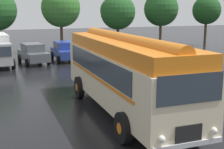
{
  "coord_description": "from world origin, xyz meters",
  "views": [
    {
      "loc": [
        -5.73,
        -12.38,
        4.51
      ],
      "look_at": [
        -0.53,
        1.41,
        1.4
      ],
      "focal_mm": 50.0,
      "sensor_mm": 36.0,
      "label": 1
    }
  ],
  "objects_px": {
    "vintage_bus": "(124,70)",
    "car_mid_left": "(65,51)",
    "car_near_left": "(33,53)",
    "car_mid_right": "(97,49)"
  },
  "relations": [
    {
      "from": "vintage_bus",
      "to": "car_mid_left",
      "type": "relative_size",
      "value": 2.39
    },
    {
      "from": "car_near_left",
      "to": "car_mid_left",
      "type": "relative_size",
      "value": 1.04
    },
    {
      "from": "car_mid_left",
      "to": "car_mid_right",
      "type": "relative_size",
      "value": 0.98
    },
    {
      "from": "vintage_bus",
      "to": "car_mid_left",
      "type": "height_order",
      "value": "vintage_bus"
    },
    {
      "from": "car_near_left",
      "to": "car_mid_left",
      "type": "height_order",
      "value": "same"
    },
    {
      "from": "vintage_bus",
      "to": "car_mid_right",
      "type": "relative_size",
      "value": 2.34
    },
    {
      "from": "car_near_left",
      "to": "car_mid_right",
      "type": "bearing_deg",
      "value": 6.09
    },
    {
      "from": "car_near_left",
      "to": "car_mid_left",
      "type": "bearing_deg",
      "value": 11.58
    },
    {
      "from": "car_near_left",
      "to": "car_mid_right",
      "type": "distance_m",
      "value": 5.85
    },
    {
      "from": "vintage_bus",
      "to": "car_near_left",
      "type": "height_order",
      "value": "vintage_bus"
    }
  ]
}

